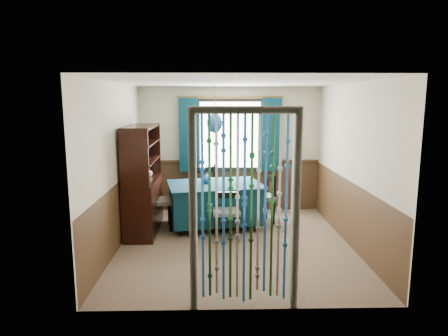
{
  "coord_description": "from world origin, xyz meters",
  "views": [
    {
      "loc": [
        -0.31,
        -6.0,
        2.24
      ],
      "look_at": [
        -0.15,
        0.6,
        1.11
      ],
      "focal_mm": 32.0,
      "sensor_mm": 36.0,
      "label": 1
    }
  ],
  "objects_px": {
    "sideboard": "(143,196)",
    "pendant_lamp": "(215,123)",
    "chair_far": "(208,189)",
    "chair_right": "(263,197)",
    "dining_table": "(215,202)",
    "vase_sideboard": "(148,172)",
    "vase_table": "(206,178)",
    "chair_left": "(157,202)",
    "bowl_shelf": "(143,160)",
    "chair_near": "(227,213)"
  },
  "relations": [
    {
      "from": "vase_table",
      "to": "vase_sideboard",
      "type": "bearing_deg",
      "value": -177.3
    },
    {
      "from": "chair_near",
      "to": "sideboard",
      "type": "xyz_separation_m",
      "value": [
        -1.42,
        0.51,
        0.17
      ]
    },
    {
      "from": "pendant_lamp",
      "to": "chair_far",
      "type": "bearing_deg",
      "value": 100.54
    },
    {
      "from": "dining_table",
      "to": "pendant_lamp",
      "type": "bearing_deg",
      "value": 169.37
    },
    {
      "from": "chair_right",
      "to": "vase_table",
      "type": "distance_m",
      "value": 1.11
    },
    {
      "from": "chair_near",
      "to": "dining_table",
      "type": "bearing_deg",
      "value": 102.97
    },
    {
      "from": "chair_near",
      "to": "chair_far",
      "type": "height_order",
      "value": "chair_far"
    },
    {
      "from": "chair_right",
      "to": "sideboard",
      "type": "xyz_separation_m",
      "value": [
        -2.12,
        -0.44,
        0.15
      ]
    },
    {
      "from": "dining_table",
      "to": "chair_far",
      "type": "bearing_deg",
      "value": 89.92
    },
    {
      "from": "chair_right",
      "to": "bowl_shelf",
      "type": "height_order",
      "value": "bowl_shelf"
    },
    {
      "from": "sideboard",
      "to": "pendant_lamp",
      "type": "xyz_separation_m",
      "value": [
        1.23,
        0.22,
        1.22
      ]
    },
    {
      "from": "chair_left",
      "to": "sideboard",
      "type": "height_order",
      "value": "sideboard"
    },
    {
      "from": "chair_far",
      "to": "bowl_shelf",
      "type": "relative_size",
      "value": 5.19
    },
    {
      "from": "bowl_shelf",
      "to": "pendant_lamp",
      "type": "bearing_deg",
      "value": 20.49
    },
    {
      "from": "dining_table",
      "to": "vase_table",
      "type": "height_order",
      "value": "vase_table"
    },
    {
      "from": "chair_right",
      "to": "bowl_shelf",
      "type": "bearing_deg",
      "value": 93.41
    },
    {
      "from": "chair_far",
      "to": "sideboard",
      "type": "bearing_deg",
      "value": 24.21
    },
    {
      "from": "chair_right",
      "to": "vase_table",
      "type": "bearing_deg",
      "value": 82.91
    },
    {
      "from": "dining_table",
      "to": "vase_sideboard",
      "type": "height_order",
      "value": "vase_sideboard"
    },
    {
      "from": "chair_near",
      "to": "chair_far",
      "type": "relative_size",
      "value": 0.9
    },
    {
      "from": "chair_far",
      "to": "pendant_lamp",
      "type": "distance_m",
      "value": 1.54
    },
    {
      "from": "vase_table",
      "to": "bowl_shelf",
      "type": "xyz_separation_m",
      "value": [
        -1.02,
        -0.52,
        0.4
      ]
    },
    {
      "from": "vase_table",
      "to": "dining_table",
      "type": "bearing_deg",
      "value": -29.4
    },
    {
      "from": "dining_table",
      "to": "vase_sideboard",
      "type": "bearing_deg",
      "value": 167.57
    },
    {
      "from": "vase_sideboard",
      "to": "dining_table",
      "type": "bearing_deg",
      "value": -1.8
    },
    {
      "from": "chair_right",
      "to": "bowl_shelf",
      "type": "distance_m",
      "value": 2.3
    },
    {
      "from": "chair_left",
      "to": "chair_far",
      "type": "bearing_deg",
      "value": 125.98
    },
    {
      "from": "chair_right",
      "to": "dining_table",
      "type": "bearing_deg",
      "value": 89.39
    },
    {
      "from": "sideboard",
      "to": "pendant_lamp",
      "type": "height_order",
      "value": "pendant_lamp"
    },
    {
      "from": "sideboard",
      "to": "vase_sideboard",
      "type": "bearing_deg",
      "value": 76.46
    },
    {
      "from": "sideboard",
      "to": "vase_sideboard",
      "type": "xyz_separation_m",
      "value": [
        0.06,
        0.26,
        0.37
      ]
    },
    {
      "from": "chair_far",
      "to": "chair_right",
      "type": "distance_m",
      "value": 1.16
    },
    {
      "from": "chair_right",
      "to": "vase_table",
      "type": "xyz_separation_m",
      "value": [
        -1.04,
        -0.13,
        0.39
      ]
    },
    {
      "from": "chair_far",
      "to": "vase_table",
      "type": "relative_size",
      "value": 5.53
    },
    {
      "from": "bowl_shelf",
      "to": "vase_table",
      "type": "bearing_deg",
      "value": 27.12
    },
    {
      "from": "chair_far",
      "to": "chair_right",
      "type": "relative_size",
      "value": 1.06
    },
    {
      "from": "chair_far",
      "to": "chair_right",
      "type": "xyz_separation_m",
      "value": [
        1.03,
        -0.54,
        -0.03
      ]
    },
    {
      "from": "vase_sideboard",
      "to": "chair_right",
      "type": "bearing_deg",
      "value": 4.91
    },
    {
      "from": "sideboard",
      "to": "vase_table",
      "type": "relative_size",
      "value": 10.5
    },
    {
      "from": "chair_left",
      "to": "vase_table",
      "type": "bearing_deg",
      "value": 94.49
    },
    {
      "from": "dining_table",
      "to": "chair_near",
      "type": "distance_m",
      "value": 0.76
    },
    {
      "from": "chair_left",
      "to": "sideboard",
      "type": "relative_size",
      "value": 0.51
    },
    {
      "from": "dining_table",
      "to": "chair_near",
      "type": "relative_size",
      "value": 2.08
    },
    {
      "from": "chair_near",
      "to": "sideboard",
      "type": "distance_m",
      "value": 1.51
    },
    {
      "from": "sideboard",
      "to": "chair_near",
      "type": "bearing_deg",
      "value": -20.34
    },
    {
      "from": "vase_table",
      "to": "chair_right",
      "type": "bearing_deg",
      "value": 7.07
    },
    {
      "from": "pendant_lamp",
      "to": "bowl_shelf",
      "type": "height_order",
      "value": "pendant_lamp"
    },
    {
      "from": "pendant_lamp",
      "to": "vase_table",
      "type": "xyz_separation_m",
      "value": [
        -0.15,
        0.09,
        -0.98
      ]
    },
    {
      "from": "dining_table",
      "to": "pendant_lamp",
      "type": "height_order",
      "value": "pendant_lamp"
    },
    {
      "from": "sideboard",
      "to": "pendant_lamp",
      "type": "distance_m",
      "value": 1.75
    }
  ]
}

